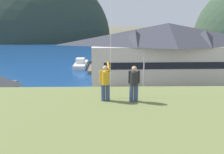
% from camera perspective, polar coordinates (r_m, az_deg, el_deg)
% --- Properties ---
extents(ground_plane, '(600.00, 600.00, 0.00)m').
position_cam_1_polar(ground_plane, '(22.79, -1.65, -14.97)').
color(ground_plane, '#66604C').
extents(parking_lot_pad, '(40.00, 20.00, 0.10)m').
position_cam_1_polar(parking_lot_pad, '(27.26, -1.57, -9.82)').
color(parking_lot_pad, slate).
rests_on(parking_lot_pad, ground).
extents(bay_water, '(360.00, 84.00, 0.03)m').
position_cam_1_polar(bay_water, '(80.73, -1.32, 5.95)').
color(bay_water, navy).
rests_on(bay_water, ground).
extents(far_hill_west_ridge, '(81.90, 68.48, 72.79)m').
position_cam_1_polar(far_hill_west_ridge, '(143.11, -17.31, 8.74)').
color(far_hill_west_ridge, '#2D3D33').
rests_on(far_hill_west_ridge, ground).
extents(harbor_lodge, '(27.52, 9.43, 10.07)m').
position_cam_1_polar(harbor_lodge, '(43.35, 12.81, 5.95)').
color(harbor_lodge, beige).
rests_on(harbor_lodge, ground).
extents(storage_shed_waterside, '(5.46, 5.32, 4.78)m').
position_cam_1_polar(storage_shed_waterside, '(42.61, -1.63, 2.27)').
color(storage_shed_waterside, '#474C56').
rests_on(storage_shed_waterside, ground).
extents(wharf_dock, '(3.20, 13.29, 0.70)m').
position_cam_1_polar(wharf_dock, '(54.56, -3.56, 2.52)').
color(wharf_dock, '#70604C').
rests_on(wharf_dock, ground).
extents(moored_boat_wharfside, '(2.73, 8.12, 2.16)m').
position_cam_1_polar(moored_boat_wharfside, '(55.45, -7.32, 3.00)').
color(moored_boat_wharfside, silver).
rests_on(moored_boat_wharfside, ground).
extents(moored_boat_outer_mooring, '(1.96, 5.96, 2.16)m').
position_cam_1_polar(moored_boat_outer_mooring, '(55.82, -0.15, 3.19)').
color(moored_boat_outer_mooring, silver).
rests_on(moored_boat_outer_mooring, ground).
extents(parked_car_back_row_left, '(4.23, 2.10, 1.82)m').
position_cam_1_polar(parked_car_back_row_left, '(28.15, -1.70, -6.81)').
color(parked_car_back_row_left, silver).
rests_on(parked_car_back_row_left, parking_lot_pad).
extents(parked_car_front_row_red, '(4.21, 2.07, 1.82)m').
position_cam_1_polar(parked_car_front_row_red, '(22.16, -9.33, -12.93)').
color(parked_car_front_row_red, slate).
rests_on(parked_car_front_row_red, parking_lot_pad).
extents(parked_car_front_row_end, '(4.23, 2.10, 1.82)m').
position_cam_1_polar(parked_car_front_row_end, '(23.03, 7.47, -11.79)').
color(parked_car_front_row_end, black).
rests_on(parked_car_front_row_end, parking_lot_pad).
extents(parked_car_mid_row_center, '(4.31, 2.28, 1.82)m').
position_cam_1_polar(parked_car_mid_row_center, '(28.18, -11.57, -7.08)').
color(parked_car_mid_row_center, '#B28923').
rests_on(parked_car_mid_row_center, parking_lot_pad).
extents(parked_car_mid_row_near, '(4.25, 2.14, 1.82)m').
position_cam_1_polar(parked_car_mid_row_near, '(24.61, 23.69, -11.16)').
color(parked_car_mid_row_near, red).
rests_on(parked_car_mid_row_near, parking_lot_pad).
extents(parking_light_pole, '(0.24, 0.78, 6.28)m').
position_cam_1_polar(parking_light_pole, '(31.74, 7.42, 0.54)').
color(parking_light_pole, '#ADADB2').
rests_on(parking_light_pole, parking_lot_pad).
extents(person_kite_flyer, '(0.52, 0.68, 1.86)m').
position_cam_1_polar(person_kite_flyer, '(11.66, -1.57, -1.10)').
color(person_kite_flyer, '#384770').
rests_on(person_kite_flyer, grassy_hill_foreground).
extents(person_companion, '(0.55, 0.40, 1.74)m').
position_cam_1_polar(person_companion, '(11.57, 5.17, -1.34)').
color(person_companion, '#384770').
rests_on(person_companion, grassy_hill_foreground).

